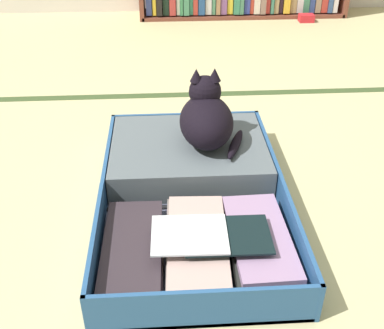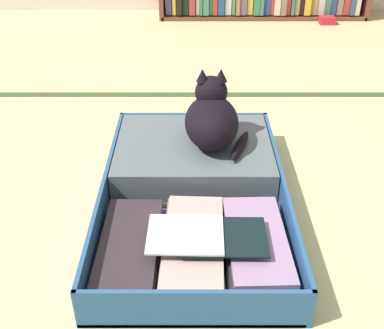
# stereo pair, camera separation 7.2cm
# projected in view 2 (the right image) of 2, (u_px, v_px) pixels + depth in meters

# --- Properties ---
(ground_plane) EXTENTS (10.00, 10.00, 0.00)m
(ground_plane) POSITION_uv_depth(u_px,v_px,m) (185.00, 221.00, 1.52)
(ground_plane) COLOR tan
(tatami_border) EXTENTS (4.80, 0.05, 0.00)m
(tatami_border) POSITION_uv_depth(u_px,v_px,m) (186.00, 95.00, 2.31)
(tatami_border) COLOR #384B27
(tatami_border) RESTS_ON ground_plane
(open_suitcase) EXTENTS (0.57, 0.92, 0.12)m
(open_suitcase) POSITION_uv_depth(u_px,v_px,m) (193.00, 186.00, 1.58)
(open_suitcase) COLOR #265082
(open_suitcase) RESTS_ON ground_plane
(black_cat) EXTENTS (0.24, 0.27, 0.25)m
(black_cat) POSITION_uv_depth(u_px,v_px,m) (210.00, 118.00, 1.64)
(black_cat) COLOR black
(black_cat) RESTS_ON open_suitcase
(small_red_pouch) EXTENTS (0.10, 0.07, 0.05)m
(small_red_pouch) POSITION_uv_depth(u_px,v_px,m) (325.00, 20.00, 3.24)
(small_red_pouch) COLOR red
(small_red_pouch) RESTS_ON ground_plane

